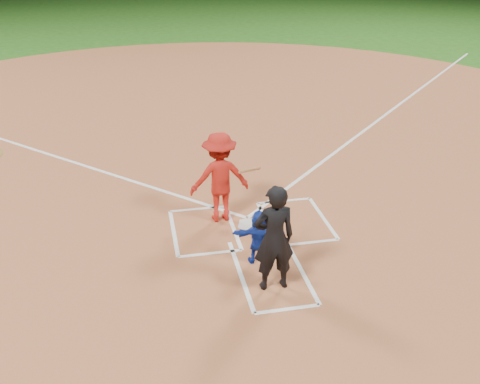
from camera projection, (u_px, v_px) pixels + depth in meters
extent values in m
plane|color=#1F5314|center=(250.00, 225.00, 11.12)|extent=(120.00, 120.00, 0.00)
cylinder|color=#985331|center=(208.00, 130.00, 16.39)|extent=(28.00, 28.00, 0.01)
cylinder|color=silver|center=(250.00, 225.00, 11.11)|extent=(0.60, 0.60, 0.02)
imported|color=#132C9C|center=(259.00, 237.00, 9.67)|extent=(1.00, 0.45, 1.04)
imported|color=black|center=(274.00, 239.00, 8.78)|extent=(0.72, 0.49, 1.92)
cube|color=white|center=(198.00, 209.00, 11.74)|extent=(1.22, 0.08, 0.01)
cube|color=white|center=(210.00, 253.00, 10.13)|extent=(1.22, 0.08, 0.01)
cube|color=white|center=(233.00, 227.00, 11.04)|extent=(0.08, 1.83, 0.01)
cube|color=white|center=(174.00, 233.00, 10.83)|extent=(0.08, 1.83, 0.01)
cube|color=white|center=(284.00, 201.00, 12.09)|extent=(1.22, 0.08, 0.01)
cube|color=white|center=(309.00, 243.00, 10.48)|extent=(1.22, 0.08, 0.01)
cube|color=white|center=(268.00, 223.00, 11.18)|extent=(0.08, 1.83, 0.01)
cube|color=white|center=(323.00, 217.00, 11.39)|extent=(0.08, 1.83, 0.01)
cube|color=white|center=(241.00, 274.00, 9.52)|extent=(0.08, 2.20, 0.01)
cube|color=white|center=(300.00, 267.00, 9.71)|extent=(0.08, 2.20, 0.01)
cube|color=white|center=(287.00, 309.00, 8.65)|extent=(1.10, 0.08, 0.01)
cube|color=white|center=(401.00, 103.00, 18.84)|extent=(14.21, 14.21, 0.01)
imported|color=#AF1B13|center=(220.00, 177.00, 10.94)|extent=(1.28, 0.78, 1.92)
cylinder|color=#A96B3E|center=(250.00, 170.00, 10.84)|extent=(0.61, 0.67, 0.28)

